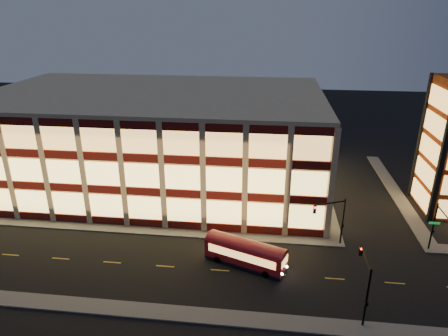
# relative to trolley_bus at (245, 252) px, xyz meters

# --- Properties ---
(ground) EXTENTS (200.00, 200.00, 0.00)m
(ground) POSITION_rel_trolley_bus_xyz_m (-12.60, 4.68, -1.67)
(ground) COLOR black
(ground) RESTS_ON ground
(sidewalk_office_south) EXTENTS (54.00, 2.00, 0.15)m
(sidewalk_office_south) POSITION_rel_trolley_bus_xyz_m (-15.60, 5.68, -1.59)
(sidewalk_office_south) COLOR #514F4C
(sidewalk_office_south) RESTS_ON ground
(sidewalk_office_east) EXTENTS (2.00, 30.00, 0.15)m
(sidewalk_office_east) POSITION_rel_trolley_bus_xyz_m (10.40, 21.68, -1.59)
(sidewalk_office_east) COLOR #514F4C
(sidewalk_office_east) RESTS_ON ground
(sidewalk_tower_west) EXTENTS (2.00, 30.00, 0.15)m
(sidewalk_tower_west) POSITION_rel_trolley_bus_xyz_m (21.40, 21.68, -1.59)
(sidewalk_tower_west) COLOR #514F4C
(sidewalk_tower_west) RESTS_ON ground
(sidewalk_near) EXTENTS (100.00, 2.00, 0.15)m
(sidewalk_near) POSITION_rel_trolley_bus_xyz_m (-12.60, -8.32, -1.59)
(sidewalk_near) COLOR #514F4C
(sidewalk_near) RESTS_ON ground
(office_building) EXTENTS (50.45, 30.45, 14.50)m
(office_building) POSITION_rel_trolley_bus_xyz_m (-15.51, 21.59, 5.58)
(office_building) COLOR tan
(office_building) RESTS_ON ground
(traffic_signal_far) EXTENTS (3.79, 1.87, 6.00)m
(traffic_signal_far) POSITION_rel_trolley_bus_xyz_m (9.61, 4.91, 2.45)
(traffic_signal_far) COLOR black
(traffic_signal_far) RESTS_ON ground
(traffic_signal_right) EXTENTS (1.20, 4.37, 6.00)m
(traffic_signal_right) POSITION_rel_trolley_bus_xyz_m (20.90, 4.05, 2.44)
(traffic_signal_right) COLOR black
(traffic_signal_right) RESTS_ON ground
(traffic_signal_near) EXTENTS (0.32, 4.45, 6.00)m
(traffic_signal_near) POSITION_rel_trolley_bus_xyz_m (10.90, -6.35, 2.46)
(traffic_signal_near) COLOR black
(traffic_signal_near) RESTS_ON ground
(trolley_bus) EXTENTS (9.08, 5.22, 3.01)m
(trolley_bus) POSITION_rel_trolley_bus_xyz_m (0.00, 0.00, 0.00)
(trolley_bus) COLOR maroon
(trolley_bus) RESTS_ON ground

